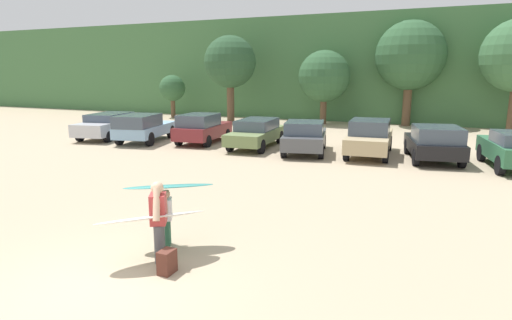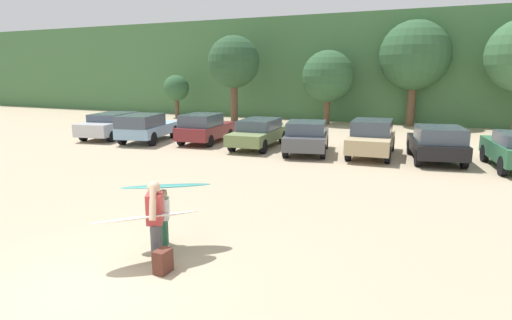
{
  "view_description": "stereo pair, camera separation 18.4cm",
  "coord_description": "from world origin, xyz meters",
  "px_view_note": "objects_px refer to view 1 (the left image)",
  "views": [
    {
      "loc": [
        5.3,
        -5.12,
        3.67
      ],
      "look_at": [
        0.02,
        6.92,
        0.97
      ],
      "focal_mm": 30.09,
      "sensor_mm": 36.0,
      "label": 1
    },
    {
      "loc": [
        5.46,
        -5.05,
        3.67
      ],
      "look_at": [
        0.02,
        6.92,
        0.97
      ],
      "focal_mm": 30.09,
      "sensor_mm": 36.0,
      "label": 2
    }
  ],
  "objects_px": {
    "parked_car_tan": "(370,137)",
    "surfboard_teal": "(169,186)",
    "parked_car_silver": "(109,125)",
    "parked_car_dark_gray": "(305,136)",
    "person_child": "(166,215)",
    "surfboard_white": "(151,217)",
    "parked_car_olive_green": "(257,132)",
    "backpack_dropped": "(167,262)",
    "parked_car_sky_blue": "(143,127)",
    "parked_car_black": "(435,142)",
    "person_adult": "(159,217)",
    "parked_car_maroon": "(202,128)"
  },
  "relations": [
    {
      "from": "parked_car_black",
      "to": "person_adult",
      "type": "distance_m",
      "value": 13.45
    },
    {
      "from": "parked_car_maroon",
      "to": "person_adult",
      "type": "xyz_separation_m",
      "value": [
        6.63,
        -12.82,
        0.11
      ]
    },
    {
      "from": "parked_car_maroon",
      "to": "person_adult",
      "type": "relative_size",
      "value": 2.54
    },
    {
      "from": "parked_car_olive_green",
      "to": "person_adult",
      "type": "xyz_separation_m",
      "value": [
        3.51,
        -12.83,
        0.16
      ]
    },
    {
      "from": "parked_car_silver",
      "to": "parked_car_dark_gray",
      "type": "height_order",
      "value": "parked_car_dark_gray"
    },
    {
      "from": "parked_car_black",
      "to": "parked_car_silver",
      "type": "bearing_deg",
      "value": 79.33
    },
    {
      "from": "parked_car_dark_gray",
      "to": "parked_car_silver",
      "type": "bearing_deg",
      "value": 76.57
    },
    {
      "from": "parked_car_olive_green",
      "to": "person_child",
      "type": "height_order",
      "value": "parked_car_olive_green"
    },
    {
      "from": "parked_car_olive_green",
      "to": "parked_car_tan",
      "type": "distance_m",
      "value": 5.5
    },
    {
      "from": "parked_car_olive_green",
      "to": "parked_car_dark_gray",
      "type": "relative_size",
      "value": 1.13
    },
    {
      "from": "parked_car_silver",
      "to": "backpack_dropped",
      "type": "relative_size",
      "value": 10.87
    },
    {
      "from": "person_adult",
      "to": "parked_car_sky_blue",
      "type": "bearing_deg",
      "value": -80.45
    },
    {
      "from": "parked_car_dark_gray",
      "to": "surfboard_white",
      "type": "height_order",
      "value": "parked_car_dark_gray"
    },
    {
      "from": "parked_car_tan",
      "to": "surfboard_white",
      "type": "relative_size",
      "value": 2.41
    },
    {
      "from": "parked_car_maroon",
      "to": "parked_car_dark_gray",
      "type": "xyz_separation_m",
      "value": [
        5.81,
        -0.61,
        -0.02
      ]
    },
    {
      "from": "parked_car_black",
      "to": "backpack_dropped",
      "type": "distance_m",
      "value": 13.7
    },
    {
      "from": "parked_car_silver",
      "to": "surfboard_teal",
      "type": "distance_m",
      "value": 16.87
    },
    {
      "from": "parked_car_silver",
      "to": "parked_car_black",
      "type": "relative_size",
      "value": 1.15
    },
    {
      "from": "parked_car_sky_blue",
      "to": "person_child",
      "type": "bearing_deg",
      "value": -152.52
    },
    {
      "from": "surfboard_teal",
      "to": "parked_car_olive_green",
      "type": "bearing_deg",
      "value": -109.28
    },
    {
      "from": "parked_car_silver",
      "to": "parked_car_tan",
      "type": "relative_size",
      "value": 1.05
    },
    {
      "from": "parked_car_maroon",
      "to": "backpack_dropped",
      "type": "relative_size",
      "value": 9.1
    },
    {
      "from": "backpack_dropped",
      "to": "surfboard_white",
      "type": "bearing_deg",
      "value": 150.5
    },
    {
      "from": "parked_car_silver",
      "to": "person_adult",
      "type": "xyz_separation_m",
      "value": [
        12.46,
        -12.34,
        0.16
      ]
    },
    {
      "from": "parked_car_sky_blue",
      "to": "person_adult",
      "type": "xyz_separation_m",
      "value": [
        9.62,
        -11.79,
        0.09
      ]
    },
    {
      "from": "person_child",
      "to": "surfboard_white",
      "type": "bearing_deg",
      "value": 73.89
    },
    {
      "from": "person_adult",
      "to": "parked_car_olive_green",
      "type": "bearing_deg",
      "value": -104.37
    },
    {
      "from": "parked_car_tan",
      "to": "surfboard_teal",
      "type": "height_order",
      "value": "parked_car_tan"
    },
    {
      "from": "surfboard_teal",
      "to": "backpack_dropped",
      "type": "xyz_separation_m",
      "value": [
        0.7,
        -1.14,
        -1.09
      ]
    },
    {
      "from": "backpack_dropped",
      "to": "parked_car_sky_blue",
      "type": "bearing_deg",
      "value": 129.56
    },
    {
      "from": "parked_car_maroon",
      "to": "backpack_dropped",
      "type": "height_order",
      "value": "parked_car_maroon"
    },
    {
      "from": "person_child",
      "to": "surfboard_teal",
      "type": "relative_size",
      "value": 0.67
    },
    {
      "from": "backpack_dropped",
      "to": "surfboard_teal",
      "type": "bearing_deg",
      "value": 121.83
    },
    {
      "from": "parked_car_olive_green",
      "to": "surfboard_white",
      "type": "height_order",
      "value": "parked_car_olive_green"
    },
    {
      "from": "parked_car_tan",
      "to": "person_adult",
      "type": "relative_size",
      "value": 2.89
    },
    {
      "from": "parked_car_silver",
      "to": "parked_car_olive_green",
      "type": "xyz_separation_m",
      "value": [
        8.95,
        0.48,
        -0.01
      ]
    },
    {
      "from": "parked_car_tan",
      "to": "surfboard_white",
      "type": "xyz_separation_m",
      "value": [
        -2.1,
        -12.94,
        0.08
      ]
    },
    {
      "from": "parked_car_olive_green",
      "to": "backpack_dropped",
      "type": "height_order",
      "value": "parked_car_olive_green"
    },
    {
      "from": "parked_car_black",
      "to": "parked_car_dark_gray",
      "type": "bearing_deg",
      "value": 82.54
    },
    {
      "from": "parked_car_sky_blue",
      "to": "parked_car_olive_green",
      "type": "bearing_deg",
      "value": -92.83
    },
    {
      "from": "surfboard_white",
      "to": "parked_car_olive_green",
      "type": "bearing_deg",
      "value": -121.43
    },
    {
      "from": "parked_car_silver",
      "to": "person_child",
      "type": "relative_size",
      "value": 3.93
    },
    {
      "from": "parked_car_tan",
      "to": "surfboard_white",
      "type": "distance_m",
      "value": 13.11
    },
    {
      "from": "parked_car_maroon",
      "to": "parked_car_tan",
      "type": "xyz_separation_m",
      "value": [
        8.62,
        0.03,
        0.03
      ]
    },
    {
      "from": "backpack_dropped",
      "to": "parked_car_tan",
      "type": "bearing_deg",
      "value": 83.41
    },
    {
      "from": "parked_car_silver",
      "to": "surfboard_white",
      "type": "xyz_separation_m",
      "value": [
        12.34,
        -12.44,
        0.15
      ]
    },
    {
      "from": "parked_car_black",
      "to": "surfboard_white",
      "type": "xyz_separation_m",
      "value": [
        -4.79,
        -12.7,
        0.1
      ]
    },
    {
      "from": "surfboard_white",
      "to": "surfboard_teal",
      "type": "bearing_deg",
      "value": -126.66
    },
    {
      "from": "parked_car_olive_green",
      "to": "surfboard_teal",
      "type": "height_order",
      "value": "same"
    },
    {
      "from": "parked_car_sky_blue",
      "to": "parked_car_tan",
      "type": "bearing_deg",
      "value": -97.28
    }
  ]
}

